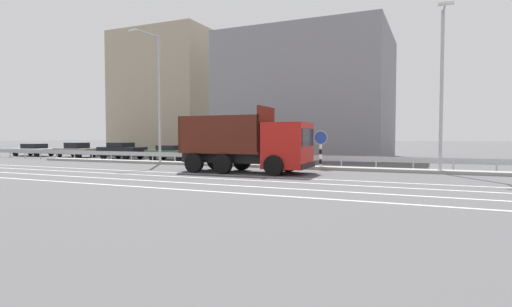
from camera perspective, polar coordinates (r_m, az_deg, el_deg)
ground_plane at (r=23.11m, az=-2.53°, el=-2.44°), size 320.00×320.00×0.00m
lane_strip_0 at (r=20.36m, az=-3.89°, el=-3.10°), size 68.42×0.16×0.01m
lane_strip_1 at (r=18.88m, az=-6.33°, el=-3.55°), size 68.42×0.16×0.01m
lane_strip_2 at (r=17.20m, az=-9.71°, el=-4.16°), size 68.42×0.16×0.01m
lane_strip_3 at (r=15.70m, az=-13.52°, el=-4.83°), size 68.42×0.16×0.01m
median_island at (r=25.65m, az=0.31°, el=-1.75°), size 37.63×1.10×0.18m
median_guardrail at (r=26.56m, az=1.21°, el=-0.57°), size 68.42×0.09×0.78m
dump_truck at (r=21.48m, az=0.82°, el=0.82°), size 7.29×2.97×3.57m
median_road_sign at (r=24.23m, az=9.20°, el=0.73°), size 0.83×0.16×2.31m
street_lamp_1 at (r=29.37m, az=-13.92°, el=8.52°), size 0.71×2.60×9.16m
street_lamp_2 at (r=23.25m, az=25.02°, el=9.07°), size 0.71×2.02×8.57m
parked_car_0 at (r=45.69m, az=-29.19°, el=0.49°), size 4.76×2.00×1.24m
parked_car_1 at (r=41.16m, az=-24.30°, el=0.47°), size 4.24×1.88×1.39m
parked_car_2 at (r=36.47m, az=-18.63°, el=0.41°), size 4.03×1.99×1.44m
parked_car_3 at (r=33.75m, az=-12.13°, el=0.16°), size 4.05×2.03×1.23m
background_building_0 at (r=48.40m, az=-12.35°, el=8.33°), size 11.39×8.36×13.93m
background_building_1 at (r=38.17m, az=7.54°, el=7.90°), size 14.53×12.00×11.20m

